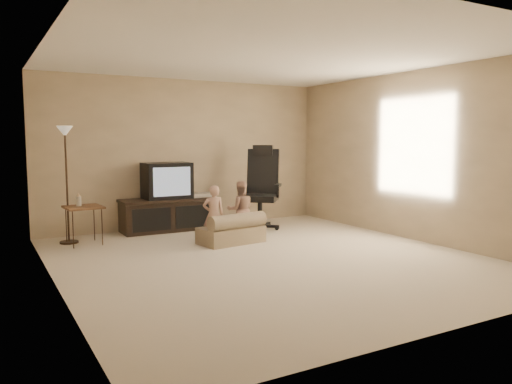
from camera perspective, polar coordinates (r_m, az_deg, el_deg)
floor at (r=6.34m, az=1.41°, el=-7.60°), size 5.50×5.50×0.00m
room_shell at (r=6.16m, az=1.45°, el=6.27°), size 5.50×5.50×5.50m
tv_stand at (r=8.30m, az=-10.06°, el=-1.18°), size 1.57×0.58×1.12m
office_chair at (r=8.34m, az=0.57°, el=-0.80°), size 0.91×0.91×1.40m
side_table at (r=7.49m, az=-19.17°, el=-1.68°), size 0.53×0.53×0.74m
floor_lamp at (r=7.59m, az=-20.91°, el=3.64°), size 0.26×0.26×1.68m
child_sofa at (r=7.20m, az=-2.67°, el=-4.47°), size 0.98×0.65×0.45m
toddler_left at (r=7.14m, az=-4.88°, el=-2.61°), size 0.35×0.29×0.85m
toddler_right at (r=7.53m, az=-1.80°, el=-2.04°), size 0.47×0.34×0.87m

